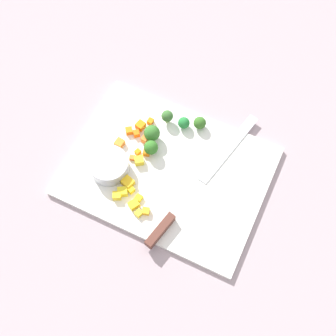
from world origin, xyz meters
TOP-DOWN VIEW (x-y plane):
  - ground_plane at (0.00, 0.00)m, footprint 4.00×4.00m
  - cutting_board at (0.00, 0.00)m, footprint 0.40×0.30m
  - prep_bowl at (-0.11, -0.05)m, footprint 0.08×0.08m
  - chef_knife at (0.06, -0.05)m, footprint 0.10×0.36m
  - carrot_dice_0 at (-0.07, 0.01)m, footprint 0.01×0.01m
  - carrot_dice_1 at (-0.06, 0.02)m, footprint 0.02×0.02m
  - carrot_dice_2 at (-0.07, 0.05)m, footprint 0.02×0.02m
  - carrot_dice_3 at (-0.10, 0.07)m, footprint 0.02×0.02m
  - carrot_dice_4 at (-0.10, 0.05)m, footprint 0.02×0.02m
  - carrot_dice_5 at (-0.11, 0.04)m, footprint 0.02×0.02m
  - carrot_dice_6 at (-0.12, 0.01)m, footprint 0.02×0.02m
  - carrot_dice_7 at (-0.08, -0.01)m, footprint 0.01×0.01m
  - carrot_dice_8 at (-0.07, 0.04)m, footprint 0.01×0.01m
  - carrot_dice_9 at (-0.08, 0.09)m, footprint 0.01×0.01m
  - pepper_dice_0 at (-0.03, -0.08)m, footprint 0.01×0.01m
  - pepper_dice_1 at (-0.05, -0.07)m, footprint 0.02×0.02m
  - pepper_dice_2 at (-0.06, -0.09)m, footprint 0.03×0.02m
  - pepper_dice_3 at (-0.06, -0.01)m, footprint 0.02×0.02m
  - pepper_dice_4 at (-0.03, -0.10)m, footprint 0.02×0.03m
  - pepper_dice_5 at (-0.01, -0.11)m, footprint 0.02×0.02m
  - pepper_dice_6 at (-0.06, -0.06)m, footprint 0.03×0.03m
  - pepper_dice_7 at (-0.00, -0.10)m, footprint 0.02×0.02m
  - pepper_dice_8 at (-0.07, -0.10)m, footprint 0.02×0.02m
  - broccoli_floret_0 at (-0.05, 0.10)m, footprint 0.03×0.03m
  - broccoli_floret_1 at (0.02, 0.12)m, footprint 0.03×0.03m
  - broccoli_floret_2 at (-0.05, 0.02)m, footprint 0.03×0.03m
  - broccoli_floret_3 at (-0.06, 0.05)m, footprint 0.03×0.03m
  - broccoli_floret_4 at (-0.01, 0.11)m, footprint 0.03×0.03m

SIDE VIEW (x-z plane):
  - ground_plane at x=0.00m, z-range 0.00..0.00m
  - cutting_board at x=0.00m, z-range 0.00..0.01m
  - carrot_dice_7 at x=-0.08m, z-range 0.01..0.02m
  - pepper_dice_0 at x=-0.03m, z-range 0.01..0.02m
  - carrot_dice_0 at x=-0.07m, z-range 0.01..0.02m
  - carrot_dice_9 at x=-0.08m, z-range 0.01..0.02m
  - pepper_dice_5 at x=-0.01m, z-range 0.01..0.02m
  - carrot_dice_2 at x=-0.07m, z-range 0.01..0.02m
  - pepper_dice_7 at x=0.00m, z-range 0.01..0.02m
  - carrot_dice_5 at x=-0.11m, z-range 0.01..0.02m
  - carrot_dice_4 at x=-0.10m, z-range 0.01..0.02m
  - carrot_dice_1 at x=-0.06m, z-range 0.01..0.02m
  - pepper_dice_1 at x=-0.05m, z-range 0.01..0.03m
  - carrot_dice_6 at x=-0.12m, z-range 0.01..0.03m
  - carrot_dice_8 at x=-0.07m, z-range 0.01..0.03m
  - pepper_dice_4 at x=-0.03m, z-range 0.01..0.03m
  - pepper_dice_2 at x=-0.06m, z-range 0.01..0.03m
  - carrot_dice_3 at x=-0.10m, z-range 0.01..0.03m
  - pepper_dice_8 at x=-0.07m, z-range 0.01..0.03m
  - chef_knife at x=0.06m, z-range 0.01..0.03m
  - pepper_dice_3 at x=-0.06m, z-range 0.01..0.03m
  - pepper_dice_6 at x=-0.06m, z-range 0.01..0.03m
  - broccoli_floret_4 at x=-0.01m, z-range 0.01..0.04m
  - broccoli_floret_1 at x=0.02m, z-range 0.01..0.04m
  - prep_bowl at x=-0.11m, z-range 0.01..0.05m
  - broccoli_floret_0 at x=-0.05m, z-range 0.02..0.05m
  - broccoli_floret_2 at x=-0.05m, z-range 0.01..0.05m
  - broccoli_floret_3 at x=-0.06m, z-range 0.01..0.05m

